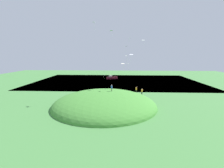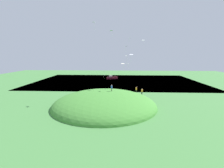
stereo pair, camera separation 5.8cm
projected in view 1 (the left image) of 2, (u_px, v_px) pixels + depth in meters
name	position (u px, v px, depth m)	size (l,w,h in m)	color
ground_plane	(116.00, 95.00, 50.60)	(160.00, 160.00, 0.00)	#437D3D
lake_water	(117.00, 81.00, 77.54)	(46.54, 80.00, 0.40)	#364477
grass_hill	(104.00, 105.00, 40.14)	(25.37, 26.90, 7.31)	#438734
boat_on_lake	(112.00, 78.00, 84.04)	(3.13, 6.19, 2.68)	#4C0F1D
person_on_hilltop	(112.00, 87.00, 40.24)	(0.52, 0.52, 1.71)	#303424
person_watching_kites	(142.00, 91.00, 43.89)	(0.62, 0.62, 1.63)	black
person_near_shore	(136.00, 89.00, 45.15)	(0.45, 0.45, 1.67)	#524744
kite_0	(143.00, 40.00, 45.60)	(0.54, 0.78, 1.37)	white
kite_1	(131.00, 55.00, 47.54)	(1.00, 1.29, 2.34)	white
kite_2	(130.00, 38.00, 43.70)	(0.65, 0.48, 1.27)	white
kite_3	(126.00, 57.00, 41.02)	(0.80, 0.70, 2.18)	silver
kite_4	(111.00, 31.00, 43.15)	(1.28, 0.99, 1.73)	white
kite_5	(104.00, 72.00, 42.98)	(0.83, 0.85, 1.69)	white
kite_6	(94.00, 23.00, 41.11)	(0.95, 1.02, 2.20)	white
kite_7	(128.00, 64.00, 54.45)	(1.00, 1.03, 2.06)	white
kite_8	(123.00, 64.00, 44.65)	(0.72, 0.98, 1.85)	white
kite_9	(126.00, 47.00, 51.75)	(0.99, 0.93, 1.89)	white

